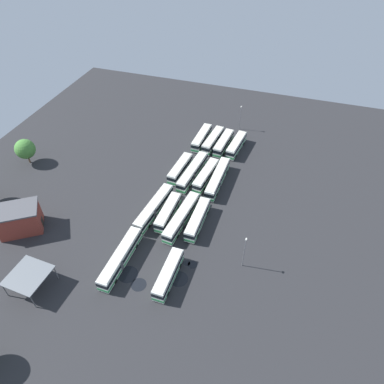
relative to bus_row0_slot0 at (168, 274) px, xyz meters
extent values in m
plane|color=#28282B|center=(24.24, 4.03, -1.78)|extent=(128.22, 128.22, 0.00)
cube|color=silver|center=(-0.01, 0.00, -0.02)|extent=(11.43, 2.61, 2.93)
cube|color=beige|center=(-0.01, 0.00, 1.51)|extent=(10.97, 2.40, 0.14)
cube|color=black|center=(-0.01, 0.00, 0.45)|extent=(11.49, 2.65, 0.94)
cube|color=#2D8C4C|center=(-0.01, 0.00, -0.84)|extent=(11.49, 2.65, 0.59)
cube|color=black|center=(5.71, -0.06, 0.55)|extent=(0.08, 2.04, 1.08)
cylinder|color=black|center=(3.54, 1.11, -1.28)|extent=(1.00, 0.31, 1.00)
cylinder|color=black|center=(3.52, -1.18, -1.28)|extent=(1.00, 0.31, 1.00)
cylinder|color=black|center=(-3.53, 1.18, -1.28)|extent=(1.00, 0.31, 1.00)
cylinder|color=black|center=(-3.55, -1.11, -1.28)|extent=(1.00, 0.31, 1.00)
cube|color=silver|center=(0.66, 10.94, -0.02)|extent=(15.39, 2.83, 2.93)
cube|color=beige|center=(0.66, 10.94, 1.51)|extent=(14.78, 2.62, 0.14)
cube|color=black|center=(0.66, 10.94, 0.45)|extent=(15.47, 2.87, 0.94)
cube|color=#2D8C4C|center=(0.66, 10.94, -0.84)|extent=(15.47, 2.87, 0.59)
cube|color=black|center=(8.34, 10.77, 0.55)|extent=(0.11, 2.04, 1.08)
cube|color=#47474C|center=(-1.03, 10.98, -0.02)|extent=(0.96, 2.56, 2.81)
cylinder|color=black|center=(5.44, 11.98, -1.28)|extent=(1.01, 0.32, 1.00)
cylinder|color=black|center=(5.39, 9.69, -1.28)|extent=(1.01, 0.32, 1.00)
cylinder|color=black|center=(-4.07, 12.19, -1.28)|extent=(1.01, 0.32, 1.00)
cylinder|color=black|center=(-4.12, 9.90, -1.28)|extent=(1.01, 0.32, 1.00)
cube|color=silver|center=(16.19, -1.06, -0.02)|extent=(12.27, 2.65, 2.93)
cube|color=beige|center=(16.19, -1.06, 1.51)|extent=(11.78, 2.45, 0.14)
cube|color=black|center=(16.19, -1.06, 0.45)|extent=(12.33, 2.69, 0.94)
cube|color=#2D8C4C|center=(16.19, -1.06, -0.84)|extent=(12.33, 2.69, 0.59)
cube|color=black|center=(22.32, -1.14, 0.55)|extent=(0.09, 2.04, 1.08)
cylinder|color=black|center=(20.00, 0.03, -1.28)|extent=(1.00, 0.31, 1.00)
cylinder|color=black|center=(19.97, -2.26, -1.28)|extent=(1.00, 0.31, 1.00)
cylinder|color=black|center=(12.41, 0.13, -1.28)|extent=(1.00, 0.31, 1.00)
cylinder|color=black|center=(12.38, -2.16, -1.28)|extent=(1.00, 0.31, 1.00)
cube|color=silver|center=(15.72, 2.69, -0.02)|extent=(15.52, 4.14, 2.93)
cube|color=beige|center=(15.72, 2.69, 1.51)|extent=(14.89, 3.87, 0.14)
cube|color=black|center=(15.72, 2.69, 0.45)|extent=(15.60, 4.18, 0.94)
cube|color=#2D8C4C|center=(15.72, 2.69, -0.84)|extent=(15.60, 4.18, 0.59)
cube|color=black|center=(23.37, 1.86, 0.55)|extent=(0.28, 2.04, 1.08)
cube|color=#47474C|center=(14.05, 2.87, -0.02)|extent=(1.17, 2.62, 2.81)
cylinder|color=black|center=(20.58, 3.31, -1.28)|extent=(1.03, 0.41, 1.00)
cylinder|color=black|center=(20.33, 1.03, -1.28)|extent=(1.03, 0.41, 1.00)
cylinder|color=black|center=(11.12, 4.34, -1.28)|extent=(1.03, 0.41, 1.00)
cylinder|color=black|center=(10.87, 2.06, -1.28)|extent=(1.03, 0.41, 1.00)
cube|color=silver|center=(16.21, 6.30, -0.02)|extent=(11.35, 2.73, 2.93)
cube|color=beige|center=(16.21, 6.30, 1.51)|extent=(10.90, 2.52, 0.14)
cube|color=black|center=(16.21, 6.30, 0.45)|extent=(11.41, 2.77, 0.94)
cube|color=#2D8C4C|center=(16.21, 6.30, -0.84)|extent=(11.41, 2.77, 0.59)
cube|color=black|center=(21.87, 6.18, 0.55)|extent=(0.10, 2.04, 1.08)
cylinder|color=black|center=(19.74, 7.37, -1.28)|extent=(1.01, 0.32, 1.00)
cylinder|color=black|center=(19.69, 5.08, -1.28)|extent=(1.01, 0.32, 1.00)
cylinder|color=black|center=(12.73, 7.52, -1.28)|extent=(1.01, 0.32, 1.00)
cylinder|color=black|center=(12.68, 5.23, -1.28)|extent=(1.01, 0.32, 1.00)
cube|color=silver|center=(16.52, 10.01, -0.02)|extent=(15.52, 4.14, 2.93)
cube|color=beige|center=(16.52, 10.01, 1.51)|extent=(14.89, 3.87, 0.14)
cube|color=black|center=(16.52, 10.01, 0.45)|extent=(15.60, 4.18, 0.94)
cube|color=#2D8C4C|center=(16.52, 10.01, -0.84)|extent=(15.60, 4.18, 0.59)
cube|color=black|center=(24.16, 9.18, 0.55)|extent=(0.28, 2.04, 1.08)
cube|color=#47474C|center=(14.84, 10.20, -0.02)|extent=(1.17, 2.62, 2.81)
cylinder|color=black|center=(21.37, 10.64, -1.28)|extent=(1.03, 0.41, 1.00)
cylinder|color=black|center=(21.12, 8.36, -1.28)|extent=(1.03, 0.41, 1.00)
cylinder|color=black|center=(11.92, 11.67, -1.28)|extent=(1.03, 0.41, 1.00)
cylinder|color=black|center=(11.67, 9.39, -1.28)|extent=(1.03, 0.41, 1.00)
cube|color=silver|center=(31.88, -1.65, -0.02)|extent=(15.40, 2.88, 2.93)
cube|color=beige|center=(31.88, -1.65, 1.51)|extent=(14.78, 2.67, 0.14)
cube|color=black|center=(31.88, -1.65, 0.45)|extent=(15.48, 2.92, 0.94)
cube|color=#2D8C4C|center=(31.88, -1.65, -0.84)|extent=(15.48, 2.92, 0.59)
cube|color=black|center=(39.56, -1.85, 0.55)|extent=(0.11, 2.04, 1.08)
cube|color=#47474C|center=(30.19, -1.61, -0.02)|extent=(0.96, 2.56, 2.81)
cylinder|color=black|center=(36.66, -0.63, -1.28)|extent=(1.01, 0.33, 1.00)
cylinder|color=black|center=(36.60, -2.92, -1.28)|extent=(1.01, 0.33, 1.00)
cylinder|color=black|center=(27.15, -0.39, -1.28)|extent=(1.01, 0.33, 1.00)
cylinder|color=black|center=(27.09, -2.68, -1.28)|extent=(1.01, 0.33, 1.00)
cube|color=silver|center=(32.16, 1.67, -0.02)|extent=(12.48, 3.96, 2.93)
cube|color=beige|center=(32.16, 1.67, 1.51)|extent=(11.97, 3.70, 0.14)
cube|color=black|center=(32.16, 1.67, 0.45)|extent=(12.55, 4.00, 0.94)
cube|color=#2D8C4C|center=(32.16, 1.67, -0.84)|extent=(12.55, 4.00, 0.59)
cube|color=black|center=(38.26, 0.93, 0.55)|extent=(0.31, 2.04, 1.08)
cylinder|color=black|center=(36.08, 2.35, -1.28)|extent=(1.03, 0.42, 1.00)
cylinder|color=black|center=(35.80, 0.08, -1.28)|extent=(1.03, 0.42, 1.00)
cylinder|color=black|center=(28.52, 3.27, -1.28)|extent=(1.03, 0.42, 1.00)
cylinder|color=black|center=(28.25, 0.99, -1.28)|extent=(1.03, 0.42, 1.00)
cube|color=silver|center=(32.53, 5.51, -0.02)|extent=(15.52, 4.06, 2.93)
cube|color=beige|center=(32.53, 5.51, 1.51)|extent=(14.89, 3.79, 0.14)
cube|color=black|center=(32.53, 5.51, 0.45)|extent=(15.60, 4.10, 0.94)
cube|color=#2D8C4C|center=(32.53, 5.51, -0.84)|extent=(15.60, 4.10, 0.59)
cube|color=black|center=(40.18, 4.72, 0.55)|extent=(0.27, 2.04, 1.08)
cube|color=#47474C|center=(30.85, 5.69, -0.02)|extent=(1.16, 2.62, 2.81)
cylinder|color=black|center=(37.38, 6.17, -1.28)|extent=(1.03, 0.40, 1.00)
cylinder|color=black|center=(37.14, 3.88, -1.28)|extent=(1.03, 0.40, 1.00)
cylinder|color=black|center=(27.92, 7.14, -1.28)|extent=(1.03, 0.40, 1.00)
cylinder|color=black|center=(27.68, 4.86, -1.28)|extent=(1.03, 0.40, 1.00)
cube|color=silver|center=(32.76, 9.15, -0.02)|extent=(11.54, 3.45, 2.93)
cube|color=beige|center=(32.76, 9.15, 1.51)|extent=(11.07, 3.21, 0.14)
cube|color=black|center=(32.76, 9.15, 0.45)|extent=(11.60, 3.49, 0.94)
cube|color=#2D8C4C|center=(32.76, 9.15, -0.84)|extent=(11.60, 3.49, 0.59)
cube|color=black|center=(38.43, 8.67, 0.55)|extent=(0.23, 2.04, 1.08)
cylinder|color=black|center=(36.37, 9.99, -1.28)|extent=(1.02, 0.38, 1.00)
cylinder|color=black|center=(36.17, 7.71, -1.28)|extent=(1.02, 0.38, 1.00)
cylinder|color=black|center=(29.35, 10.59, -1.28)|extent=(1.02, 0.38, 1.00)
cylinder|color=black|center=(29.15, 8.31, -1.28)|extent=(1.02, 0.38, 1.00)
cube|color=silver|center=(48.42, -2.92, -0.02)|extent=(11.80, 3.76, 2.93)
cube|color=beige|center=(48.42, -2.92, 1.51)|extent=(11.31, 3.51, 0.14)
cube|color=black|center=(48.42, -2.92, 0.45)|extent=(11.86, 3.80, 0.94)
cube|color=#2D8C4C|center=(48.42, -2.92, -0.84)|extent=(11.86, 3.80, 0.59)
cube|color=black|center=(54.20, -3.56, 0.55)|extent=(0.29, 2.04, 1.08)
cylinder|color=black|center=(52.12, -2.18, -1.28)|extent=(1.03, 0.41, 1.00)
cylinder|color=black|center=(51.87, -4.46, -1.28)|extent=(1.03, 0.41, 1.00)
cylinder|color=black|center=(44.98, -1.39, -1.28)|extent=(1.03, 0.41, 1.00)
cylinder|color=black|center=(44.73, -3.66, -1.28)|extent=(1.03, 0.41, 1.00)
cube|color=silver|center=(48.28, 0.95, -0.02)|extent=(11.86, 3.51, 2.93)
cube|color=beige|center=(48.28, 0.95, 1.51)|extent=(11.38, 3.27, 0.14)
cube|color=black|center=(48.28, 0.95, 0.45)|extent=(11.92, 3.55, 0.94)
cube|color=#2D8C4C|center=(48.28, 0.95, -0.84)|extent=(11.92, 3.55, 0.59)
cube|color=black|center=(54.11, 0.43, 0.55)|extent=(0.24, 2.04, 1.08)
cylinder|color=black|center=(51.99, 1.77, -1.28)|extent=(1.02, 0.39, 1.00)
cylinder|color=black|center=(51.79, -0.51, -1.28)|extent=(1.02, 0.39, 1.00)
cylinder|color=black|center=(44.77, 2.41, -1.28)|extent=(1.02, 0.39, 1.00)
cylinder|color=black|center=(44.57, 0.12, -1.28)|extent=(1.02, 0.39, 1.00)
cube|color=silver|center=(48.76, 4.33, -0.02)|extent=(12.31, 3.74, 2.93)
cube|color=beige|center=(48.76, 4.33, 1.51)|extent=(11.81, 3.50, 0.14)
cube|color=black|center=(48.76, 4.33, 0.45)|extent=(12.38, 3.79, 0.94)
cube|color=#2D8C4C|center=(48.76, 4.33, -0.84)|extent=(12.38, 3.79, 0.59)
cube|color=black|center=(54.79, 3.70, 0.55)|extent=(0.27, 2.04, 1.08)
cylinder|color=black|center=(52.61, 5.08, -1.28)|extent=(1.03, 0.40, 1.00)
cylinder|color=black|center=(52.37, 2.80, -1.28)|extent=(1.03, 0.40, 1.00)
cylinder|color=black|center=(45.14, 5.87, -1.28)|extent=(1.03, 0.40, 1.00)
cylinder|color=black|center=(44.90, 3.59, -1.28)|extent=(1.03, 0.40, 1.00)
cube|color=silver|center=(48.93, 7.94, -0.02)|extent=(12.13, 3.02, 2.93)
cube|color=beige|center=(48.93, 7.94, 1.51)|extent=(11.64, 2.80, 0.14)
cube|color=black|center=(48.93, 7.94, 0.45)|extent=(12.19, 3.06, 0.94)
cube|color=#2D8C4C|center=(48.93, 7.94, -0.84)|extent=(12.19, 3.06, 0.59)
cube|color=black|center=(54.95, 7.67, 0.55)|extent=(0.15, 2.04, 1.08)
cylinder|color=black|center=(52.71, 8.92, -1.28)|extent=(1.01, 0.34, 1.00)
cylinder|color=black|center=(52.61, 6.63, -1.28)|extent=(1.01, 0.34, 1.00)
cylinder|color=black|center=(45.25, 9.25, -1.28)|extent=(1.01, 0.34, 1.00)
cylinder|color=black|center=(45.15, 6.96, -1.28)|extent=(1.01, 0.34, 1.00)
cube|color=maroon|center=(2.30, 37.07, 1.24)|extent=(10.12, 10.88, 6.06)
cube|color=#4C4C51|center=(2.30, 37.07, 4.45)|extent=(10.73, 11.53, 0.36)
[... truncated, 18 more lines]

